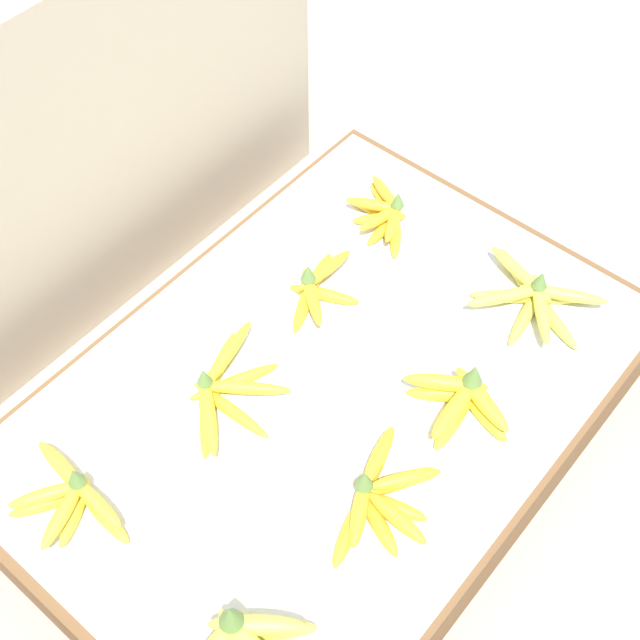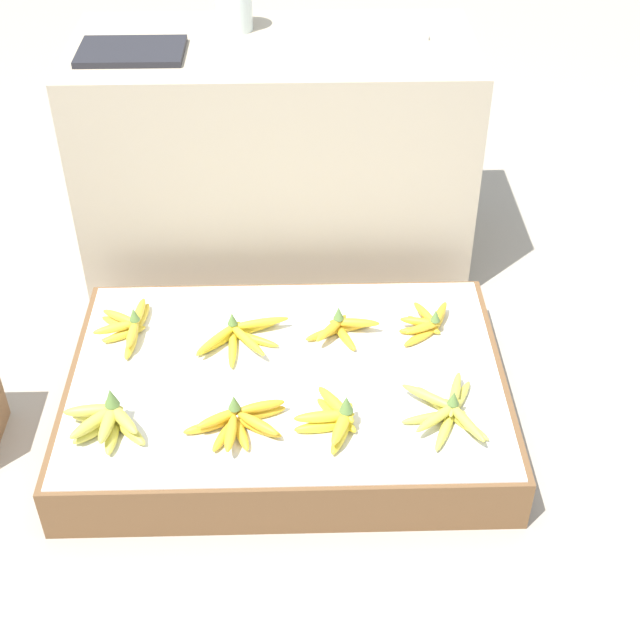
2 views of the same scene
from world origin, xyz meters
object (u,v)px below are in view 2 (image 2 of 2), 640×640
banana_bunch_middle_midleft (239,336)px  banana_bunch_middle_right (427,323)px  banana_bunch_front_left (107,421)px  foam_tray_white (379,29)px  banana_bunch_front_midright (335,419)px  banana_bunch_front_right (448,411)px  banana_bunch_front_midleft (240,423)px  glass_jar (234,6)px  banana_bunch_middle_left (129,326)px  banana_bunch_middle_midright (341,328)px

banana_bunch_middle_midleft → banana_bunch_middle_right: banana_bunch_middle_midleft is taller
banana_bunch_front_left → foam_tray_white: 1.40m
banana_bunch_front_midright → banana_bunch_front_right: (0.28, 0.03, -0.01)m
banana_bunch_front_left → banana_bunch_front_midleft: banana_bunch_front_left is taller
banana_bunch_front_midleft → banana_bunch_front_right: bearing=3.4°
banana_bunch_front_right → glass_jar: size_ratio=1.79×
banana_bunch_middle_left → banana_bunch_middle_right: banana_bunch_middle_left is taller
banana_bunch_middle_right → banana_bunch_middle_left: bearing=179.6°
foam_tray_white → banana_bunch_middle_midright: bearing=-100.6°
banana_bunch_middle_midright → banana_bunch_front_midleft: bearing=-126.0°
banana_bunch_front_midleft → banana_bunch_front_right: 0.50m
banana_bunch_front_midright → foam_tray_white: (0.17, 1.08, 0.54)m
banana_bunch_front_midright → banana_bunch_middle_midleft: bearing=126.5°
banana_bunch_front_midright → banana_bunch_front_right: 0.28m
banana_bunch_front_right → glass_jar: bearing=116.2°
banana_bunch_front_right → banana_bunch_front_midright: bearing=-174.2°
banana_bunch_middle_midleft → banana_bunch_front_left: bearing=-132.7°
banana_bunch_front_left → banana_bunch_middle_midleft: 0.44m
banana_bunch_front_midright → banana_bunch_middle_right: 0.46m
banana_bunch_middle_midleft → banana_bunch_middle_right: size_ratio=1.47×
banana_bunch_middle_midright → banana_bunch_front_midright: bearing=-95.0°
banana_bunch_middle_midleft → banana_bunch_middle_midright: 0.28m
banana_bunch_middle_midright → banana_bunch_middle_right: 0.24m
banana_bunch_front_midleft → banana_bunch_middle_left: bearing=130.2°
banana_bunch_middle_left → glass_jar: size_ratio=1.71×
banana_bunch_middle_right → foam_tray_white: 0.90m
banana_bunch_front_midright → foam_tray_white: bearing=81.2°
banana_bunch_front_left → banana_bunch_middle_right: 0.89m
banana_bunch_middle_left → glass_jar: bearing=68.9°
banana_bunch_front_midright → banana_bunch_front_right: size_ratio=0.83×
banana_bunch_front_right → banana_bunch_middle_right: banana_bunch_front_right is taller
banana_bunch_middle_left → banana_bunch_middle_midleft: (0.30, -0.05, -0.00)m
banana_bunch_front_midleft → glass_jar: size_ratio=1.78×
banana_bunch_front_left → foam_tray_white: bearing=56.6°
banana_bunch_front_left → banana_bunch_middle_right: size_ratio=1.23×
banana_bunch_front_midright → banana_bunch_front_midleft: bearing=-179.5°
banana_bunch_front_midleft → banana_bunch_middle_right: 0.62m
banana_bunch_middle_midleft → foam_tray_white: bearing=61.4°
banana_bunch_front_midleft → banana_bunch_middle_right: banana_bunch_front_midleft is taller
glass_jar → foam_tray_white: bearing=-4.4°
banana_bunch_front_midright → glass_jar: 1.29m
banana_bunch_front_midleft → glass_jar: bearing=91.7°
banana_bunch_front_midleft → banana_bunch_front_midright: (0.23, 0.00, 0.01)m
banana_bunch_front_right → banana_bunch_middle_midleft: 0.60m
banana_bunch_front_midleft → banana_bunch_front_midright: size_ratio=1.19×
banana_bunch_front_left → glass_jar: size_ratio=1.51×
banana_bunch_middle_midleft → glass_jar: bearing=91.2°
banana_bunch_front_right → banana_bunch_middle_right: 0.34m
banana_bunch_middle_right → glass_jar: size_ratio=1.23×
banana_bunch_middle_right → glass_jar: glass_jar is taller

